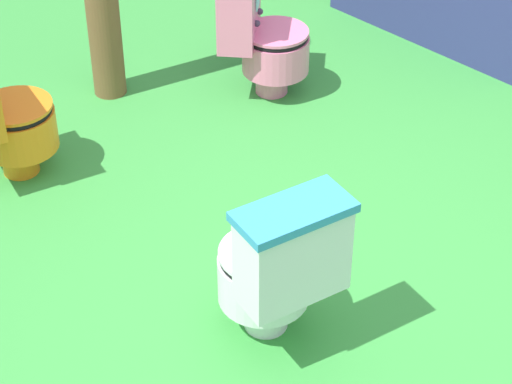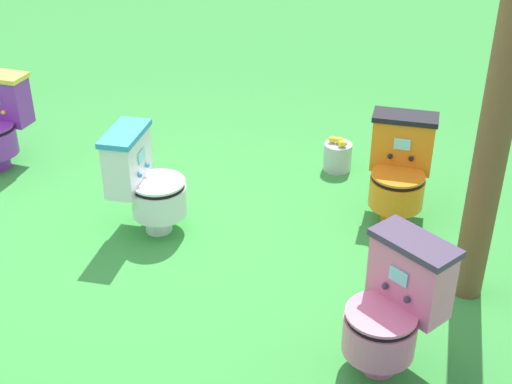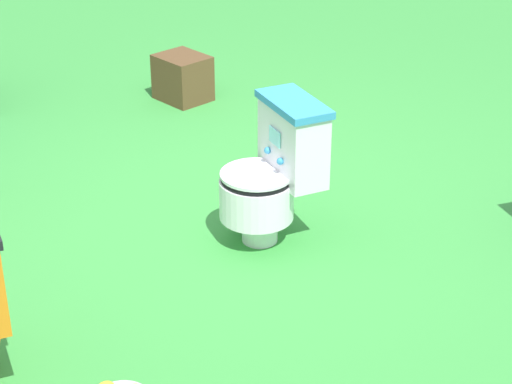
{
  "view_description": "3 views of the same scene",
  "coord_description": "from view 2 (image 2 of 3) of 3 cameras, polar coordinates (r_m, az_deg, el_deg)",
  "views": [
    {
      "loc": [
        2.3,
        -2.0,
        2.86
      ],
      "look_at": [
        -0.29,
        -0.05,
        0.41
      ],
      "focal_mm": 68.63,
      "sensor_mm": 36.0,
      "label": 1
    },
    {
      "loc": [
        -1.13,
        3.68,
        2.62
      ],
      "look_at": [
        -0.69,
        0.09,
        0.53
      ],
      "focal_mm": 49.16,
      "sensor_mm": 36.0,
      "label": 2
    },
    {
      "loc": [
        -2.04,
        -3.66,
        2.32
      ],
      "look_at": [
        -0.2,
        -0.57,
        0.48
      ],
      "focal_mm": 64.07,
      "sensor_mm": 36.0,
      "label": 3
    }
  ],
  "objects": [
    {
      "name": "toilet_white",
      "position": [
        4.67,
        -9.0,
        0.85
      ],
      "size": [
        0.53,
        0.45,
        0.73
      ],
      "rotation": [
        0.0,
        0.0,
        1.48
      ],
      "color": "white",
      "rests_on": "ground"
    },
    {
      "name": "lemon_bucket",
      "position": [
        5.54,
        6.65,
        2.94
      ],
      "size": [
        0.22,
        0.22,
        0.28
      ],
      "color": "#B7B7BF",
      "rests_on": "ground"
    },
    {
      "name": "toilet_pink",
      "position": [
        3.61,
        11.12,
        -9.15
      ],
      "size": [
        0.63,
        0.63,
        0.73
      ],
      "rotation": [
        0.0,
        0.0,
        5.53
      ],
      "color": "pink",
      "rests_on": "ground"
    },
    {
      "name": "wooden_post",
      "position": [
        3.93,
        18.79,
        4.18
      ],
      "size": [
        0.18,
        0.18,
        2.02
      ],
      "primitive_type": "cylinder",
      "color": "brown",
      "rests_on": "ground"
    },
    {
      "name": "toilet_orange",
      "position": [
        4.87,
        11.58,
        1.83
      ],
      "size": [
        0.46,
        0.54,
        0.73
      ],
      "rotation": [
        0.0,
        0.0,
        6.15
      ],
      "color": "orange",
      "rests_on": "ground"
    },
    {
      "name": "ground",
      "position": [
        4.65,
        -8.34,
        -4.6
      ],
      "size": [
        14.0,
        14.0,
        0.0
      ],
      "primitive_type": "plane",
      "color": "green"
    }
  ]
}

